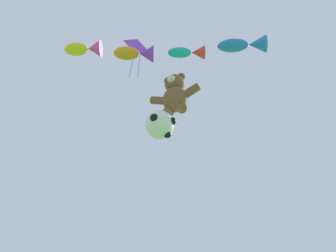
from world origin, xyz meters
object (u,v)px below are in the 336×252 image
Objects in this scene: soccer_ball_kite at (160,125)px; fish_kite_cobalt at (245,45)px; fish_kite_teal at (189,53)px; fish_kite_goldfin at (85,49)px; fish_kite_tangerine at (137,54)px; diamond_kite at (137,49)px; teddy_bear_kite at (175,94)px.

fish_kite_cobalt reaches higher than soccer_ball_kite.
soccer_ball_kite is 0.70× the size of fish_kite_teal.
fish_kite_teal is (-2.11, -0.78, -0.38)m from fish_kite_cobalt.
fish_kite_cobalt reaches higher than fish_kite_goldfin.
fish_kite_tangerine is 0.57× the size of diamond_kite.
fish_kite_goldfin is (-2.66, -1.42, 3.75)m from soccer_ball_kite.
fish_kite_teal is 0.97× the size of fish_kite_goldfin.
fish_kite_teal is at bearing -8.85° from diamond_kite.
fish_kite_cobalt reaches higher than fish_kite_teal.
diamond_kite is at bearing 171.15° from fish_kite_teal.
diamond_kite reaches higher than fish_kite_tangerine.
teddy_bear_kite is at bearing 172.27° from fish_kite_teal.
fish_kite_cobalt is 1.31× the size of fish_kite_teal.
soccer_ball_kite is 0.37× the size of diamond_kite.
diamond_kite is (-4.71, -0.37, 1.67)m from fish_kite_cobalt.
teddy_bear_kite is 2.13m from fish_kite_teal.
soccer_ball_kite is 3.75m from fish_kite_teal.
soccer_ball_kite is at bearing -170.85° from fish_kite_teal.
fish_kite_tangerine is (-1.76, -1.01, -0.40)m from fish_kite_teal.
fish_kite_teal is at bearing -159.83° from fish_kite_cobalt.
soccer_ball_kite is 5.19m from fish_kite_cobalt.
teddy_bear_kite is 4.52m from diamond_kite.
fish_kite_teal reaches higher than teddy_bear_kite.
fish_kite_cobalt is at bearing 24.72° from fish_kite_tangerine.
fish_kite_goldfin is at bearing -151.46° from teddy_bear_kite.
teddy_bear_kite is 1.29× the size of fish_kite_teal.
fish_kite_cobalt is at bearing 22.02° from fish_kite_goldfin.
fish_kite_cobalt is (2.77, 0.69, 2.41)m from teddy_bear_kite.
fish_kite_goldfin reaches higher than teddy_bear_kite.
diamond_kite reaches higher than fish_kite_teal.
soccer_ball_kite is at bearing -163.49° from fish_kite_cobalt.
diamond_kite is at bearing 59.82° from fish_kite_goldfin.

